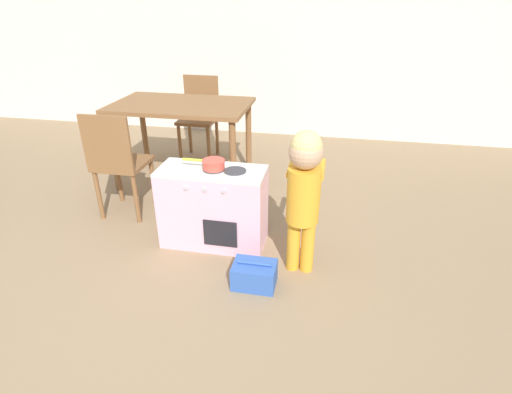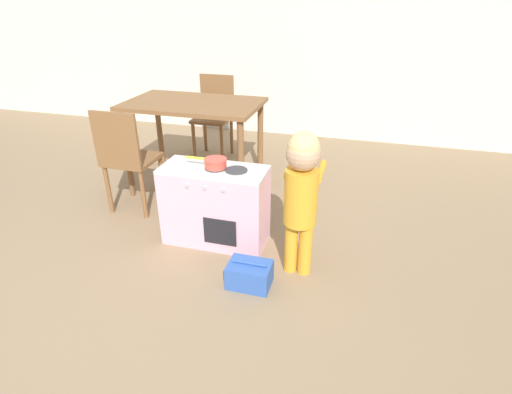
% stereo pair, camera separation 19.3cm
% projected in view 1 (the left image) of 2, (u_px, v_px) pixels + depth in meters
% --- Properties ---
extents(ground_plane, '(16.00, 16.00, 0.00)m').
position_uv_depth(ground_plane, '(138.00, 308.00, 2.30)').
color(ground_plane, '#8E7556').
extents(wall_back, '(10.00, 0.06, 2.60)m').
position_uv_depth(wall_back, '(253.00, 24.00, 4.65)').
color(wall_back, silver).
rests_on(wall_back, ground_plane).
extents(play_kitchen, '(0.73, 0.33, 0.58)m').
position_uv_depth(play_kitchen, '(213.00, 207.00, 2.79)').
color(play_kitchen, '#EAB2C6').
rests_on(play_kitchen, ground_plane).
extents(toy_pot, '(0.29, 0.15, 0.06)m').
position_uv_depth(toy_pot, '(213.00, 164.00, 2.64)').
color(toy_pot, '#E04C3D').
rests_on(toy_pot, play_kitchen).
extents(child_figure, '(0.23, 0.38, 0.94)m').
position_uv_depth(child_figure, '(304.00, 184.00, 2.36)').
color(child_figure, gold).
rests_on(child_figure, ground_plane).
extents(toy_basket, '(0.26, 0.19, 0.17)m').
position_uv_depth(toy_basket, '(254.00, 275.00, 2.45)').
color(toy_basket, '#335BB2').
rests_on(toy_basket, ground_plane).
extents(dining_table, '(1.21, 0.74, 0.75)m').
position_uv_depth(dining_table, '(182.00, 115.00, 3.58)').
color(dining_table, brown).
rests_on(dining_table, ground_plane).
extents(dining_chair_near, '(0.38, 0.38, 0.86)m').
position_uv_depth(dining_chair_near, '(118.00, 162.00, 3.07)').
color(dining_chair_near, brown).
rests_on(dining_chair_near, ground_plane).
extents(dining_chair_far, '(0.38, 0.38, 0.86)m').
position_uv_depth(dining_chair_far, '(199.00, 115.00, 4.25)').
color(dining_chair_far, brown).
rests_on(dining_chair_far, ground_plane).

